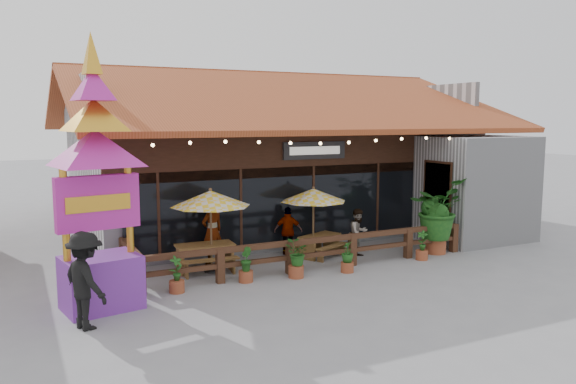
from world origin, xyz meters
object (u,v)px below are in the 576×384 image
picnic_table_left (205,253)px  tropical_plant (437,211)px  umbrella_right (313,195)px  thai_sign_tower (96,155)px  picnic_table_right (320,242)px  pedestrian (85,281)px  umbrella_left (211,199)px

picnic_table_left → tropical_plant: 7.30m
umbrella_right → thai_sign_tower: bearing=-161.6°
picnic_table_right → tropical_plant: bearing=-20.0°
pedestrian → thai_sign_tower: bearing=-44.1°
tropical_plant → picnic_table_right: bearing=160.0°
umbrella_right → pedestrian: umbrella_right is taller
umbrella_left → thai_sign_tower: bearing=-149.9°
umbrella_right → thai_sign_tower: size_ratio=0.38×
umbrella_left → picnic_table_right: bearing=3.7°
picnic_table_left → picnic_table_right: (3.68, 0.08, -0.07)m
umbrella_right → pedestrian: size_ratio=1.23×
thai_sign_tower → picnic_table_right: bearing=17.1°
umbrella_left → thai_sign_tower: thai_sign_tower is taller
umbrella_left → picnic_table_right: 3.89m
picnic_table_right → picnic_table_left: bearing=-178.8°
umbrella_right → picnic_table_right: size_ratio=1.41×
picnic_table_right → tropical_plant: 3.81m
picnic_table_left → tropical_plant: size_ratio=0.70×
picnic_table_left → tropical_plant: bearing=-9.4°
picnic_table_right → tropical_plant: tropical_plant is taller
umbrella_left → thai_sign_tower: size_ratio=0.39×
umbrella_left → picnic_table_left: bearing=132.1°
umbrella_right → tropical_plant: 3.93m
thai_sign_tower → pedestrian: (-0.44, -1.11, -2.43)m
thai_sign_tower → picnic_table_left: bearing=33.3°
umbrella_left → pedestrian: (-3.60, -2.95, -1.04)m
umbrella_right → pedestrian: 7.76m
picnic_table_right → thai_sign_tower: thai_sign_tower is taller
picnic_table_left → thai_sign_tower: size_ratio=0.26×
umbrella_left → picnic_table_left: size_ratio=1.53×
umbrella_right → pedestrian: bearing=-154.8°
umbrella_left → picnic_table_left: (-0.14, 0.15, -1.52)m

